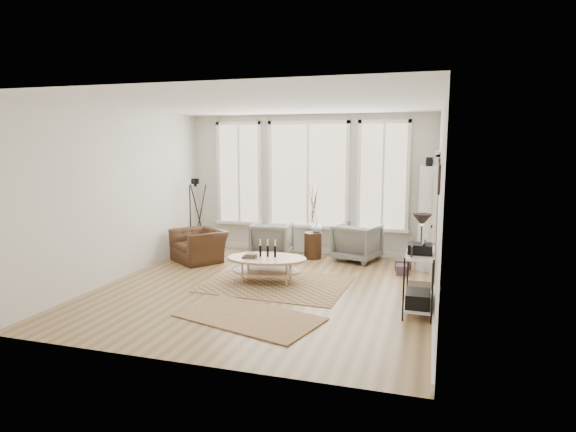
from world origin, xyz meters
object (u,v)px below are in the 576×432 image
(armchair_right, at_px, (357,242))
(side_table, at_px, (313,224))
(armchair_left, at_px, (272,240))
(low_shelf, at_px, (419,274))
(coffee_table, at_px, (266,263))
(accent_chair, at_px, (199,246))
(bookcase, at_px, (427,216))

(armchair_right, xyz_separation_m, side_table, (-0.89, -0.07, 0.34))
(armchair_left, relative_size, armchair_right, 0.98)
(low_shelf, relative_size, coffee_table, 0.91)
(coffee_table, height_order, armchair_right, armchair_right)
(coffee_table, xyz_separation_m, armchair_left, (-0.48, 1.72, 0.03))
(low_shelf, relative_size, armchair_left, 1.65)
(low_shelf, bearing_deg, armchair_right, 115.93)
(armchair_left, xyz_separation_m, accent_chair, (-1.27, -0.74, -0.05))
(coffee_table, xyz_separation_m, armchair_right, (1.23, 1.93, 0.04))
(armchair_right, bearing_deg, coffee_table, 74.55)
(armchair_left, xyz_separation_m, side_table, (0.82, 0.14, 0.35))
(side_table, bearing_deg, bookcase, 0.14)
(coffee_table, bearing_deg, accent_chair, 150.73)
(bookcase, height_order, low_shelf, bookcase)
(side_table, height_order, accent_chair, side_table)
(bookcase, bearing_deg, armchair_left, -177.26)
(armchair_right, bearing_deg, low_shelf, 133.00)
(coffee_table, height_order, side_table, side_table)
(coffee_table, xyz_separation_m, side_table, (0.35, 1.86, 0.39))
(low_shelf, height_order, side_table, side_table)
(bookcase, xyz_separation_m, side_table, (-2.20, -0.01, -0.24))
(armchair_right, height_order, accent_chair, armchair_right)
(accent_chair, bearing_deg, coffee_table, 5.81)
(low_shelf, relative_size, accent_chair, 1.36)
(low_shelf, relative_size, side_table, 0.88)
(side_table, distance_m, accent_chair, 2.31)
(accent_chair, bearing_deg, armchair_right, 52.72)
(bookcase, bearing_deg, accent_chair, -168.37)
(low_shelf, xyz_separation_m, accent_chair, (-4.24, 1.64, -0.20))
(coffee_table, height_order, accent_chair, accent_chair)
(coffee_table, distance_m, side_table, 1.93)
(bookcase, relative_size, armchair_left, 2.61)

